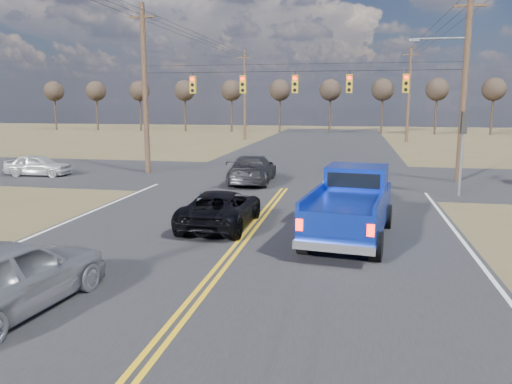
% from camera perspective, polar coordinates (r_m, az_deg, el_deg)
% --- Properties ---
extents(ground, '(160.00, 160.00, 0.00)m').
position_cam_1_polar(ground, '(11.87, -6.11, -11.19)').
color(ground, brown).
rests_on(ground, ground).
extents(road_main, '(14.00, 120.00, 0.02)m').
position_cam_1_polar(road_main, '(21.26, 1.81, -1.47)').
color(road_main, '#28282B').
rests_on(road_main, ground).
extents(road_cross, '(120.00, 12.00, 0.02)m').
position_cam_1_polar(road_cross, '(29.06, 4.34, 1.69)').
color(road_cross, '#28282B').
rests_on(road_cross, ground).
extents(signal_gantry, '(19.60, 4.83, 10.00)m').
position_cam_1_polar(signal_gantry, '(28.48, 5.46, 11.72)').
color(signal_gantry, '#473323').
rests_on(signal_gantry, ground).
extents(utility_poles, '(19.60, 58.32, 10.00)m').
position_cam_1_polar(utility_poles, '(27.76, 4.25, 12.12)').
color(utility_poles, '#473323').
rests_on(utility_poles, ground).
extents(treeline, '(87.00, 117.80, 7.40)m').
position_cam_1_polar(treeline, '(37.68, 6.10, 12.33)').
color(treeline, '#33261C').
rests_on(treeline, ground).
extents(pickup_truck, '(2.93, 6.09, 2.20)m').
position_cam_1_polar(pickup_truck, '(16.13, 10.77, -1.58)').
color(pickup_truck, black).
rests_on(pickup_truck, ground).
extents(silver_suv, '(2.45, 4.92, 1.61)m').
position_cam_1_polar(silver_suv, '(11.58, -26.56, -8.59)').
color(silver_suv, gray).
rests_on(silver_suv, ground).
extents(black_suv, '(2.20, 4.69, 1.30)m').
position_cam_1_polar(black_suv, '(17.50, -4.01, -1.89)').
color(black_suv, black).
rests_on(black_suv, ground).
extents(white_car_queue, '(2.31, 5.04, 1.60)m').
position_cam_1_polar(white_car_queue, '(20.85, 10.80, 0.35)').
color(white_car_queue, white).
rests_on(white_car_queue, ground).
extents(dgrey_car_queue, '(2.29, 5.26, 1.51)m').
position_cam_1_polar(dgrey_car_queue, '(26.81, -0.41, 2.62)').
color(dgrey_car_queue, '#2D2D31').
rests_on(dgrey_car_queue, ground).
extents(cross_car_west, '(1.82, 3.88, 1.28)m').
position_cam_1_polar(cross_car_west, '(32.14, -23.65, 2.84)').
color(cross_car_west, silver).
rests_on(cross_car_west, ground).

